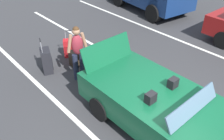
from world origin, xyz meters
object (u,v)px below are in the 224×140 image
at_px(traveler_person, 78,51).
at_px(suitcase_medium_bright, 70,48).
at_px(convertible_car, 175,116).
at_px(suitcase_small_carryon, 74,59).
at_px(suitcase_large_black, 47,61).

bearing_deg(traveler_person, suitcase_medium_bright, 177.74).
height_order(suitcase_medium_bright, traveler_person, traveler_person).
xyz_separation_m(convertible_car, traveler_person, (-3.15, -0.22, 0.34)).
bearing_deg(suitcase_small_carryon, traveler_person, -106.79).
xyz_separation_m(suitcase_large_black, suitcase_small_carryon, (0.29, 0.78, -0.12)).
bearing_deg(suitcase_large_black, convertible_car, -57.85).
xyz_separation_m(suitcase_large_black, traveler_person, (0.98, 0.51, 0.56)).
bearing_deg(suitcase_large_black, traveler_person, -40.18).
height_order(suitcase_large_black, traveler_person, traveler_person).
xyz_separation_m(convertible_car, suitcase_large_black, (-4.13, -0.73, -0.22)).
bearing_deg(convertible_car, suitcase_large_black, -169.71).
distance_m(convertible_car, suitcase_medium_bright, 4.45).
height_order(convertible_car, traveler_person, traveler_person).
bearing_deg(suitcase_medium_bright, traveler_person, 12.96).
bearing_deg(convertible_car, suitcase_small_carryon, 179.49).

